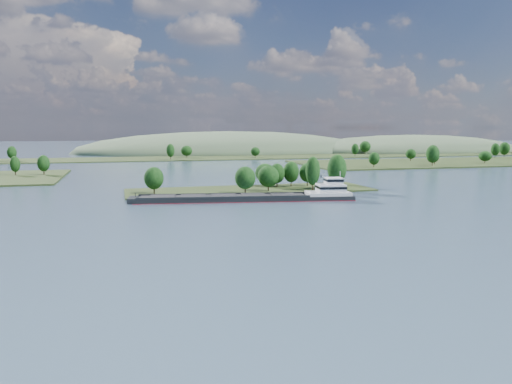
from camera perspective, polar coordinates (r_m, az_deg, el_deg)
name	(u,v)px	position (r m, az deg, el deg)	size (l,w,h in m)	color
ground	(301,215)	(147.77, 5.21, -2.64)	(1800.00, 1800.00, 0.00)	#364D5E
tree_island	(268,180)	(204.38, 1.35, 1.34)	(100.00, 31.92, 15.57)	#212F15
right_bank	(506,160)	(424.81, 26.64, 3.26)	(320.00, 90.00, 15.41)	#212F15
back_shoreline	(195,158)	(421.29, -6.95, 3.91)	(900.00, 60.00, 14.37)	#212F15
hill_east	(412,151)	(577.79, 17.44, 4.48)	(260.00, 140.00, 36.00)	#42573C
hill_west	(229,152)	(528.74, -3.07, 4.57)	(320.00, 160.00, 44.00)	#42573C
cargo_barge	(259,197)	(176.54, 0.35, -0.53)	(79.59, 21.15, 10.69)	black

